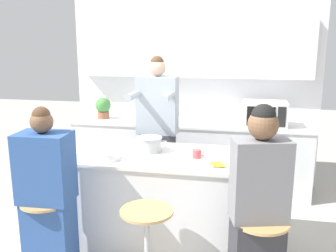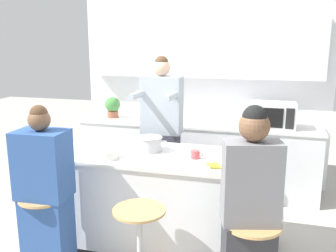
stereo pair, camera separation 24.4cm
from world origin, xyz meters
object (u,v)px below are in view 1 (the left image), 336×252
(person_cooking, at_px, (157,138))
(fruit_bowl, at_px, (108,156))
(potted_plant, at_px, (103,107))
(person_wrapped_blanket, at_px, (48,201))
(bar_stool_leftmost, at_px, (48,234))
(coffee_cup_near, at_px, (197,154))
(bar_stool_center, at_px, (147,246))
(microwave, at_px, (264,114))
(cooking_pot, at_px, (149,144))
(person_seated_near, at_px, (258,217))
(kitchen_island, at_px, (166,200))
(banana_bunch, at_px, (218,164))

(person_cooking, bearing_deg, fruit_bowl, -103.08)
(potted_plant, bearing_deg, person_wrapped_blanket, -80.54)
(person_cooking, xyz_separation_m, potted_plant, (-0.93, 0.80, 0.17))
(bar_stool_leftmost, distance_m, coffee_cup_near, 1.40)
(bar_stool_center, height_order, microwave, microwave)
(person_wrapped_blanket, distance_m, coffee_cup_near, 1.31)
(bar_stool_leftmost, bearing_deg, fruit_bowl, 51.80)
(fruit_bowl, bearing_deg, cooking_pot, 46.79)
(person_seated_near, xyz_separation_m, fruit_bowl, (-1.27, 0.46, 0.23))
(person_seated_near, distance_m, microwave, 2.18)
(bar_stool_leftmost, bearing_deg, kitchen_island, 40.27)
(person_seated_near, xyz_separation_m, cooking_pot, (-0.98, 0.77, 0.27))
(cooking_pot, xyz_separation_m, coffee_cup_near, (0.46, -0.11, -0.03))
(kitchen_island, relative_size, coffee_cup_near, 18.53)
(cooking_pot, xyz_separation_m, fruit_bowl, (-0.29, -0.31, -0.03))
(kitchen_island, bearing_deg, coffee_cup_near, -7.89)
(kitchen_island, xyz_separation_m, coffee_cup_near, (0.28, -0.04, 0.48))
(person_seated_near, height_order, banana_bunch, person_seated_near)
(coffee_cup_near, distance_m, microwave, 1.62)
(bar_stool_center, height_order, cooking_pot, cooking_pot)
(bar_stool_leftmost, xyz_separation_m, person_wrapped_blanket, (0.02, -0.00, 0.29))
(coffee_cup_near, height_order, potted_plant, potted_plant)
(fruit_bowl, bearing_deg, person_cooking, 76.32)
(bar_stool_center, xyz_separation_m, potted_plant, (-1.17, 2.20, 0.65))
(potted_plant, bearing_deg, fruit_bowl, -67.72)
(person_wrapped_blanket, distance_m, banana_bunch, 1.39)
(person_wrapped_blanket, bearing_deg, person_cooking, 65.23)
(bar_stool_leftmost, distance_m, microwave, 2.85)
(person_cooking, xyz_separation_m, coffee_cup_near, (0.53, -0.73, 0.07))
(banana_bunch, height_order, microwave, microwave)
(bar_stool_leftmost, relative_size, person_cooking, 0.39)
(fruit_bowl, height_order, banana_bunch, fruit_bowl)
(cooking_pot, height_order, coffee_cup_near, cooking_pot)
(person_cooking, relative_size, person_seated_near, 1.17)
(bar_stool_center, bearing_deg, fruit_bowl, 134.52)
(person_wrapped_blanket, bearing_deg, potted_plant, 96.94)
(kitchen_island, bearing_deg, banana_bunch, -27.37)
(kitchen_island, bearing_deg, person_cooking, 109.33)
(bar_stool_center, relative_size, banana_bunch, 4.22)
(bar_stool_center, bearing_deg, person_cooking, 99.73)
(microwave, height_order, potted_plant, microwave)
(person_seated_near, bearing_deg, banana_bunch, 110.45)
(person_cooking, bearing_deg, banana_bunch, -51.68)
(cooking_pot, bearing_deg, potted_plant, 125.21)
(kitchen_island, distance_m, bar_stool_center, 0.72)
(cooking_pot, bearing_deg, person_cooking, 96.05)
(bar_stool_center, bearing_deg, microwave, 66.69)
(person_wrapped_blanket, bearing_deg, cooking_pot, 48.05)
(kitchen_island, distance_m, potted_plant, 1.98)
(person_cooking, bearing_deg, coffee_cup_near, -53.50)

